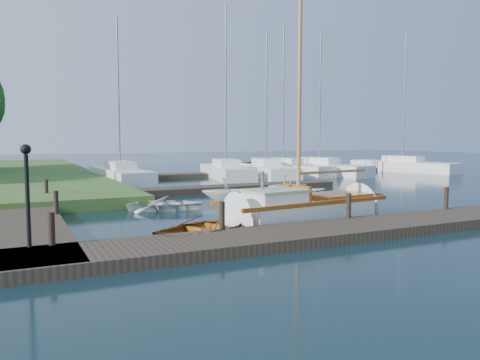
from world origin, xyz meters
name	(u,v)px	position (x,y,z in m)	size (l,w,h in m)	color
ground	(240,209)	(0.00, 0.00, 0.00)	(160.00, 160.00, 0.00)	black
near_dock	(330,232)	(0.00, -6.00, 0.15)	(18.00, 2.20, 0.30)	#332820
left_dock	(23,212)	(-8.00, 2.00, 0.15)	(2.20, 18.00, 0.30)	#332820
far_dock	(221,188)	(2.00, 6.50, 0.15)	(14.00, 1.60, 0.30)	#332820
pontoon	(264,173)	(10.00, 16.00, 0.15)	(30.00, 1.60, 0.30)	#332820
mooring_post_0	(52,229)	(-7.50, -5.00, 0.70)	(0.16, 0.16, 0.80)	black
mooring_post_1	(222,215)	(-3.00, -5.00, 0.70)	(0.16, 0.16, 0.80)	black
mooring_post_2	(349,206)	(1.50, -5.00, 0.70)	(0.16, 0.16, 0.80)	black
mooring_post_3	(446,198)	(6.00, -5.00, 0.70)	(0.16, 0.16, 0.80)	black
mooring_post_4	(56,202)	(-7.00, 0.00, 0.70)	(0.16, 0.16, 0.80)	black
mooring_post_5	(46,189)	(-7.00, 5.00, 0.70)	(0.16, 0.16, 0.80)	black
lamp_post	(27,181)	(-8.00, -5.00, 1.87)	(0.24, 0.24, 2.44)	black
sailboat	(306,211)	(0.89, -3.47, 0.34)	(7.32, 2.73, 9.83)	white
dinghy	(208,225)	(-3.20, -4.40, 0.34)	(2.37, 3.32, 0.69)	#8B480C
tender_a	(166,202)	(-2.78, 1.14, 0.32)	(2.21, 3.10, 0.64)	white
tender_b	(227,188)	(0.58, 2.57, 0.60)	(1.98, 2.29, 1.21)	white
tender_c	(292,190)	(3.73, 1.99, 0.40)	(2.78, 3.89, 0.81)	white
tender_d	(288,183)	(4.41, 3.41, 0.60)	(1.96, 2.27, 1.20)	white
marina_boat_0	(120,174)	(-1.93, 14.10, 0.57)	(2.75, 8.55, 10.65)	white
marina_boat_2	(226,170)	(5.75, 14.12, 0.58)	(3.51, 8.38, 12.36)	white
marina_boat_3	(266,169)	(9.00, 13.93, 0.56)	(4.43, 10.26, 10.83)	white
marina_boat_4	(283,168)	(10.71, 14.33, 0.57)	(4.64, 8.87, 11.74)	white
marina_boat_5	(319,168)	(13.84, 13.89, 0.57)	(3.86, 9.59, 11.42)	white
marina_boat_7	(403,165)	(22.56, 13.64, 0.57)	(4.25, 9.87, 11.89)	white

